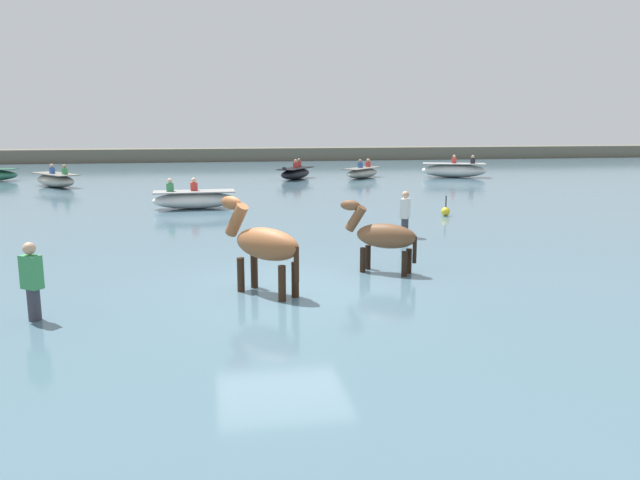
# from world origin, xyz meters

# --- Properties ---
(ground_plane) EXTENTS (120.00, 120.00, 0.00)m
(ground_plane) POSITION_xyz_m (0.00, 0.00, 0.00)
(ground_plane) COLOR #84755B
(water_surface) EXTENTS (90.00, 90.00, 0.36)m
(water_surface) POSITION_xyz_m (0.00, 10.00, 0.18)
(water_surface) COLOR #476675
(water_surface) RESTS_ON ground
(horse_lead_chestnut) EXTENTS (1.53, 1.68, 2.11)m
(horse_lead_chestnut) POSITION_xyz_m (-0.32, -0.17, 1.25)
(horse_lead_chestnut) COLOR brown
(horse_lead_chestnut) RESTS_ON ground
(horse_trailing_bay) EXTENTS (1.57, 1.23, 1.86)m
(horse_trailing_bay) POSITION_xyz_m (2.28, 1.03, 1.10)
(horse_trailing_bay) COLOR brown
(horse_trailing_bay) RESTS_ON ground
(boat_mid_outer) EXTENTS (3.08, 1.20, 1.13)m
(boat_mid_outer) POSITION_xyz_m (-1.82, 11.80, 0.69)
(boat_mid_outer) COLOR silver
(boat_mid_outer) RESTS_ON water_surface
(boat_distant_east) EXTENTS (2.53, 3.18, 1.10)m
(boat_distant_east) POSITION_xyz_m (3.53, 23.17, 0.68)
(boat_distant_east) COLOR black
(boat_distant_east) RESTS_ON water_surface
(boat_distant_west) EXTENTS (2.86, 3.31, 1.14)m
(boat_distant_west) POSITION_xyz_m (-8.69, 21.02, 0.70)
(boat_distant_west) COLOR #B2AD9E
(boat_distant_west) RESTS_ON water_surface
(boat_far_offshore) EXTENTS (3.94, 2.49, 1.29)m
(boat_far_offshore) POSITION_xyz_m (12.70, 22.64, 0.77)
(boat_far_offshore) COLOR silver
(boat_far_offshore) RESTS_ON water_surface
(boat_mid_channel) EXTENTS (2.79, 2.85, 1.06)m
(boat_mid_channel) POSITION_xyz_m (7.38, 23.14, 0.66)
(boat_mid_channel) COLOR #B2AD9E
(boat_mid_channel) RESTS_ON water_surface
(person_onlooker_left) EXTENTS (0.38, 0.35, 1.63)m
(person_onlooker_left) POSITION_xyz_m (-4.08, -1.10, 0.87)
(person_onlooker_left) COLOR #383842
(person_onlooker_left) RESTS_ON ground
(person_wading_mid) EXTENTS (0.35, 0.38, 1.63)m
(person_wading_mid) POSITION_xyz_m (4.02, 4.93, 0.87)
(person_wading_mid) COLOR #383842
(person_wading_mid) RESTS_ON ground
(channel_buoy) EXTENTS (0.30, 0.30, 0.68)m
(channel_buoy) POSITION_xyz_m (6.60, 8.43, 0.52)
(channel_buoy) COLOR yellow
(channel_buoy) RESTS_ON water_surface
(far_shoreline) EXTENTS (80.00, 2.40, 1.40)m
(far_shoreline) POSITION_xyz_m (0.00, 40.75, 0.70)
(far_shoreline) COLOR #605B4C
(far_shoreline) RESTS_ON ground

